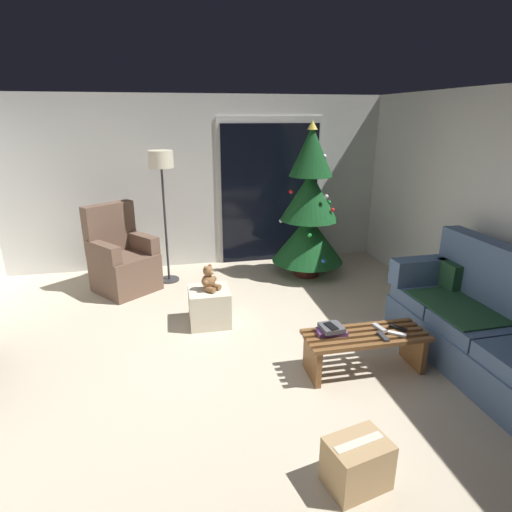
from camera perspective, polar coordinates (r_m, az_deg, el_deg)
ground_plane at (r=3.97m, az=-3.73°, el=-15.34°), size 7.00×7.00×0.00m
wall_back at (r=6.41m, az=-7.93°, el=9.77°), size 5.72×0.12×2.50m
patio_door_frame at (r=6.53m, az=1.89°, el=8.76°), size 1.60×0.02×2.20m
patio_door_glass at (r=6.52m, az=1.92°, el=8.30°), size 1.50×0.02×2.10m
couch at (r=4.40m, az=28.71°, el=-8.22°), size 0.82×1.96×1.08m
coffee_table at (r=3.96m, az=14.53°, el=-11.71°), size 1.10×0.40×0.38m
remote_graphite at (r=3.87m, az=16.84°, el=-10.41°), size 0.04×0.16×0.02m
remote_silver at (r=4.01m, az=16.36°, el=-9.29°), size 0.08×0.16×0.02m
remote_white at (r=3.95m, az=18.57°, el=-9.97°), size 0.15×0.13×0.02m
remote_black at (r=4.06m, az=18.70°, el=-9.21°), size 0.13×0.15×0.02m
book_stack at (r=3.82m, az=10.21°, el=-9.80°), size 0.27×0.20×0.08m
cell_phone at (r=3.78m, az=10.16°, el=-9.33°), size 0.10×0.16×0.01m
christmas_tree at (r=5.91m, az=7.21°, el=6.09°), size 1.01×1.02×2.15m
armchair at (r=5.78m, az=-17.69°, el=-0.59°), size 0.96×0.96×1.13m
floor_lamp at (r=5.69m, az=-12.66°, el=11.00°), size 0.32×0.32×1.78m
ottoman at (r=4.71m, az=-6.34°, el=-6.81°), size 0.44×0.44×0.40m
teddy_bear_chestnut at (r=4.58m, az=-6.38°, el=-3.19°), size 0.21×0.21×0.29m
cardboard_box_taped_mid_floor at (r=2.97m, az=13.54°, el=-25.66°), size 0.43×0.35×0.33m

